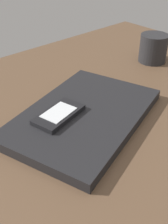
# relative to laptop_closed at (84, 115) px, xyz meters

# --- Properties ---
(desk_surface) EXTENTS (1.20, 0.80, 0.03)m
(desk_surface) POSITION_rel_laptop_closed_xyz_m (0.05, 0.04, -0.03)
(desk_surface) COLOR brown
(desk_surface) RESTS_ON ground
(laptop_closed) EXTENTS (0.40, 0.32, 0.02)m
(laptop_closed) POSITION_rel_laptop_closed_xyz_m (0.00, 0.00, 0.00)
(laptop_closed) COLOR black
(laptop_closed) RESTS_ON desk_surface
(cell_phone_on_laptop) EXTENTS (0.12, 0.08, 0.01)m
(cell_phone_on_laptop) POSITION_rel_laptop_closed_xyz_m (-0.05, 0.02, 0.02)
(cell_phone_on_laptop) COLOR black
(cell_phone_on_laptop) RESTS_ON laptop_closed
(coffee_mug) EXTENTS (0.12, 0.08, 0.09)m
(coffee_mug) POSITION_rel_laptop_closed_xyz_m (0.38, 0.09, 0.03)
(coffee_mug) COLOR #262628
(coffee_mug) RESTS_ON desk_surface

